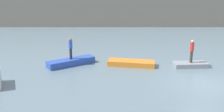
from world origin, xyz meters
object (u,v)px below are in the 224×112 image
rowboat_orange (131,63)px  person_red_shirt (192,50)px  rowboat_grey (191,65)px  person_blue_shirt (71,47)px  rowboat_blue (71,62)px

rowboat_orange → person_red_shirt: person_red_shirt is taller
rowboat_orange → person_red_shirt: (4.79, -0.28, 1.18)m
rowboat_grey → person_red_shirt: size_ratio=1.46×
rowboat_grey → person_blue_shirt: (-9.77, 0.44, 1.34)m
rowboat_orange → rowboat_grey: (4.79, -0.28, -0.03)m
rowboat_orange → person_red_shirt: size_ratio=2.06×
rowboat_blue → person_red_shirt: bearing=-36.2°
rowboat_grey → person_red_shirt: person_red_shirt is taller
rowboat_orange → rowboat_grey: size_ratio=1.41×
rowboat_grey → person_blue_shirt: person_blue_shirt is taller
rowboat_blue → rowboat_orange: (4.97, -0.16, -0.05)m
person_blue_shirt → rowboat_blue: bearing=0.0°
rowboat_grey → person_blue_shirt: size_ratio=1.54×
rowboat_blue → rowboat_grey: bearing=-36.2°
rowboat_blue → person_blue_shirt: size_ratio=2.25×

